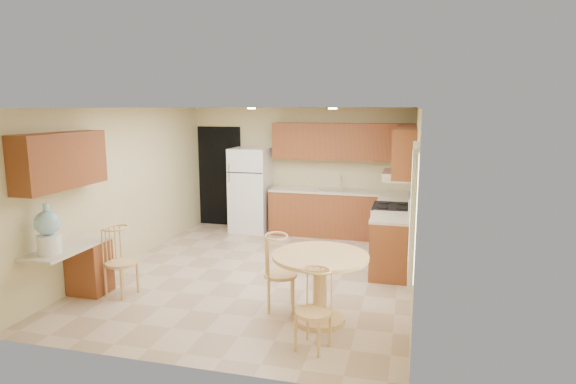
% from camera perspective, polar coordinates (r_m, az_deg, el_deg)
% --- Properties ---
extents(floor, '(5.50, 5.50, 0.00)m').
position_cam_1_polar(floor, '(7.49, -3.41, -9.56)').
color(floor, tan).
rests_on(floor, ground).
extents(ceiling, '(4.50, 5.50, 0.02)m').
position_cam_1_polar(ceiling, '(7.05, -3.63, 9.94)').
color(ceiling, white).
rests_on(ceiling, wall_back).
extents(wall_back, '(4.50, 0.02, 2.50)m').
position_cam_1_polar(wall_back, '(9.79, 1.45, 2.68)').
color(wall_back, beige).
rests_on(wall_back, floor).
extents(wall_front, '(4.50, 0.02, 2.50)m').
position_cam_1_polar(wall_front, '(4.69, -13.95, -5.91)').
color(wall_front, beige).
rests_on(wall_front, floor).
extents(wall_left, '(0.02, 5.50, 2.50)m').
position_cam_1_polar(wall_left, '(8.14, -18.77, 0.60)').
color(wall_left, beige).
rests_on(wall_left, floor).
extents(wall_right, '(0.02, 5.50, 2.50)m').
position_cam_1_polar(wall_right, '(6.83, 14.76, -0.95)').
color(wall_right, beige).
rests_on(wall_right, floor).
extents(doorway, '(0.90, 0.02, 2.10)m').
position_cam_1_polar(doorway, '(10.33, -8.08, 1.86)').
color(doorway, black).
rests_on(doorway, floor).
extents(base_cab_back, '(2.75, 0.60, 0.87)m').
position_cam_1_polar(base_cab_back, '(9.48, 6.18, -2.63)').
color(base_cab_back, brown).
rests_on(base_cab_back, floor).
extents(counter_back, '(2.75, 0.63, 0.04)m').
position_cam_1_polar(counter_back, '(9.39, 6.23, 0.08)').
color(counter_back, beige).
rests_on(counter_back, base_cab_back).
extents(base_cab_right_a, '(0.60, 0.59, 0.87)m').
position_cam_1_polar(base_cab_right_a, '(8.82, 12.55, -3.80)').
color(base_cab_right_a, brown).
rests_on(base_cab_right_a, floor).
extents(counter_right_a, '(0.63, 0.59, 0.04)m').
position_cam_1_polar(counter_right_a, '(8.72, 12.67, -0.90)').
color(counter_right_a, beige).
rests_on(counter_right_a, base_cab_right_a).
extents(base_cab_right_b, '(0.60, 0.80, 0.87)m').
position_cam_1_polar(base_cab_right_b, '(7.41, 12.14, -6.46)').
color(base_cab_right_b, brown).
rests_on(base_cab_right_b, floor).
extents(counter_right_b, '(0.63, 0.80, 0.04)m').
position_cam_1_polar(counter_right_b, '(7.30, 12.27, -3.03)').
color(counter_right_b, beige).
rests_on(counter_right_b, base_cab_right_b).
extents(upper_cab_back, '(2.75, 0.33, 0.70)m').
position_cam_1_polar(upper_cab_back, '(9.41, 6.46, 5.98)').
color(upper_cab_back, brown).
rests_on(upper_cab_back, wall_back).
extents(upper_cab_right, '(0.33, 2.42, 0.70)m').
position_cam_1_polar(upper_cab_right, '(7.95, 13.75, 5.00)').
color(upper_cab_right, brown).
rests_on(upper_cab_right, wall_right).
extents(upper_cab_left, '(0.33, 1.40, 0.70)m').
position_cam_1_polar(upper_cab_left, '(6.69, -25.34, 3.39)').
color(upper_cab_left, brown).
rests_on(upper_cab_left, wall_left).
extents(sink, '(0.78, 0.44, 0.01)m').
position_cam_1_polar(sink, '(9.39, 6.08, 0.22)').
color(sink, silver).
rests_on(sink, counter_back).
extents(range_hood, '(0.50, 0.76, 0.14)m').
position_cam_1_polar(range_hood, '(7.96, 13.01, 1.92)').
color(range_hood, silver).
rests_on(range_hood, upper_cab_right).
extents(desk_pedestal, '(0.48, 0.42, 0.72)m').
position_cam_1_polar(desk_pedestal, '(7.16, -22.46, -8.25)').
color(desk_pedestal, brown).
rests_on(desk_pedestal, floor).
extents(desk_top, '(0.50, 1.20, 0.04)m').
position_cam_1_polar(desk_top, '(6.76, -24.62, -6.01)').
color(desk_top, beige).
rests_on(desk_top, desk_pedestal).
extents(window, '(0.06, 1.12, 1.30)m').
position_cam_1_polar(window, '(4.96, 14.67, -2.10)').
color(window, white).
rests_on(window, wall_right).
extents(can_light_a, '(0.14, 0.14, 0.02)m').
position_cam_1_polar(can_light_a, '(8.35, -4.35, 9.86)').
color(can_light_a, white).
rests_on(can_light_a, ceiling).
extents(can_light_b, '(0.14, 0.14, 0.02)m').
position_cam_1_polar(can_light_b, '(8.01, 5.32, 9.83)').
color(can_light_b, white).
rests_on(can_light_b, ceiling).
extents(refrigerator, '(0.75, 0.73, 1.69)m').
position_cam_1_polar(refrigerator, '(9.77, -4.46, 0.25)').
color(refrigerator, white).
rests_on(refrigerator, floor).
extents(stove, '(0.65, 0.76, 1.09)m').
position_cam_1_polar(stove, '(8.15, 12.21, -4.68)').
color(stove, white).
rests_on(stove, floor).
extents(dining_table, '(1.12, 1.12, 0.83)m').
position_cam_1_polar(dining_table, '(5.72, 3.84, -10.15)').
color(dining_table, '#DBAF6D').
rests_on(dining_table, floor).
extents(chair_table_a, '(0.42, 0.54, 0.95)m').
position_cam_1_polar(chair_table_a, '(5.97, -1.13, -8.89)').
color(chair_table_a, '#DBAF6D').
rests_on(chair_table_a, floor).
extents(chair_table_b, '(0.38, 0.40, 0.86)m').
position_cam_1_polar(chair_table_b, '(5.05, 2.82, -13.24)').
color(chair_table_b, '#DBAF6D').
rests_on(chair_table_b, floor).
extents(chair_desk, '(0.41, 0.53, 0.92)m').
position_cam_1_polar(chair_desk, '(6.82, -19.69, -7.19)').
color(chair_desk, '#DBAF6D').
rests_on(chair_desk, floor).
extents(water_crock, '(0.30, 0.30, 0.61)m').
position_cam_1_polar(water_crock, '(6.46, -26.57, -4.17)').
color(water_crock, white).
rests_on(water_crock, desk_top).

